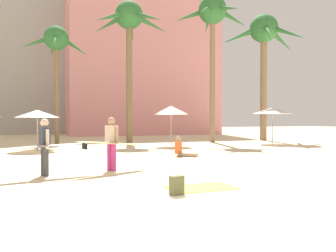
# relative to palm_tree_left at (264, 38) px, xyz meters

# --- Properties ---
(ground) EXTENTS (120.00, 120.00, 0.00)m
(ground) POSITION_rel_palm_tree_left_xyz_m (-13.65, -16.66, -8.11)
(ground) COLOR beige
(hotel_pink) EXTENTS (16.41, 11.41, 16.19)m
(hotel_pink) POSITION_rel_palm_tree_left_xyz_m (-5.75, 16.70, -0.01)
(hotel_pink) COLOR pink
(hotel_pink) RESTS_ON ground
(hotel_tower_gray) EXTENTS (17.04, 10.66, 29.27)m
(hotel_tower_gray) POSITION_rel_palm_tree_left_xyz_m (-19.59, 23.09, 6.53)
(hotel_tower_gray) COLOR #A8A8A3
(hotel_tower_gray) RESTS_ON ground
(palm_tree_left) EXTENTS (6.50, 5.91, 9.97)m
(palm_tree_left) POSITION_rel_palm_tree_left_xyz_m (0.00, 0.00, 0.00)
(palm_tree_left) COLOR #896B4C
(palm_tree_left) RESTS_ON ground
(palm_tree_center) EXTENTS (5.90, 5.72, 10.06)m
(palm_tree_center) POSITION_rel_palm_tree_left_xyz_m (-10.66, 1.00, 0.21)
(palm_tree_center) COLOR brown
(palm_tree_center) RESTS_ON ground
(palm_tree_right) EXTENTS (4.47, 4.54, 7.91)m
(palm_tree_right) POSITION_rel_palm_tree_left_xyz_m (-15.61, 1.26, -1.43)
(palm_tree_right) COLOR brown
(palm_tree_right) RESTS_ON ground
(palm_tree_far_right) EXTENTS (5.17, 5.53, 10.57)m
(palm_tree_far_right) POSITION_rel_palm_tree_left_xyz_m (-4.95, -0.77, 0.82)
(palm_tree_far_right) COLOR #896B4C
(palm_tree_far_right) RESTS_ON ground
(cafe_umbrella_0) EXTENTS (2.18, 2.18, 2.49)m
(cafe_umbrella_0) POSITION_rel_palm_tree_left_xyz_m (-9.09, -3.25, -5.89)
(cafe_umbrella_0) COLOR gray
(cafe_umbrella_0) RESTS_ON ground
(cafe_umbrella_1) EXTENTS (2.67, 2.67, 2.45)m
(cafe_umbrella_1) POSITION_rel_palm_tree_left_xyz_m (-1.91, -3.66, -5.86)
(cafe_umbrella_1) COLOR gray
(cafe_umbrella_1) RESTS_ON ground
(cafe_umbrella_2) EXTENTS (2.31, 2.31, 2.17)m
(cafe_umbrella_2) POSITION_rel_palm_tree_left_xyz_m (-16.80, -3.58, -6.15)
(cafe_umbrella_2) COLOR gray
(cafe_umbrella_2) RESTS_ON ground
(beach_towel) EXTENTS (1.67, 1.02, 0.01)m
(beach_towel) POSITION_rel_palm_tree_left_xyz_m (-13.04, -15.62, -8.10)
(beach_towel) COLOR #F4CC4C
(beach_towel) RESTS_ON ground
(backpack) EXTENTS (0.34, 0.30, 0.42)m
(backpack) POSITION_rel_palm_tree_left_xyz_m (-13.88, -16.13, -7.91)
(backpack) COLOR brown
(backpack) RESTS_ON ground
(person_near_left) EXTENTS (2.55, 1.37, 1.72)m
(person_near_left) POSITION_rel_palm_tree_left_xyz_m (-14.51, -12.18, -7.18)
(person_near_left) COLOR #B7337F
(person_near_left) RESTS_ON ground
(person_near_right) EXTENTS (0.99, 0.91, 0.93)m
(person_near_right) POSITION_rel_palm_tree_left_xyz_m (-10.71, -8.87, -7.79)
(person_near_right) COLOR tan
(person_near_right) RESTS_ON ground
(person_far_left) EXTENTS (3.04, 1.16, 1.68)m
(person_far_left) POSITION_rel_palm_tree_left_xyz_m (-16.55, -12.52, -7.20)
(person_far_left) COLOR #3D3D42
(person_far_left) RESTS_ON ground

